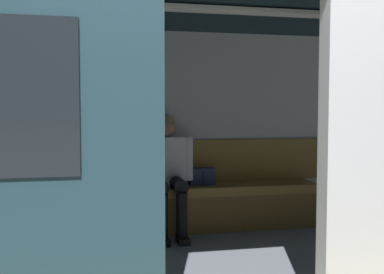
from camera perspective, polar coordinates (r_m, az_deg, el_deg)
name	(u,v)px	position (r m, az deg, el deg)	size (l,w,h in m)	color
train_car	(194,83)	(3.43, 0.22, 7.02)	(6.40, 2.56, 2.18)	silver
bench_seat	(180,197)	(4.44, -1.58, -7.83)	(2.89, 0.44, 0.46)	olive
person_seated	(167,166)	(4.32, -3.33, -3.77)	(0.55, 0.68, 1.19)	silver
handbag	(202,176)	(4.52, 1.27, -5.16)	(0.26, 0.15, 0.17)	#262D4C
book	(122,186)	(4.43, -9.09, -6.32)	(0.15, 0.22, 0.03)	#B22D2D
grab_pole_door	(161,141)	(2.80, -4.05, -0.55)	(0.04, 0.04, 2.04)	silver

